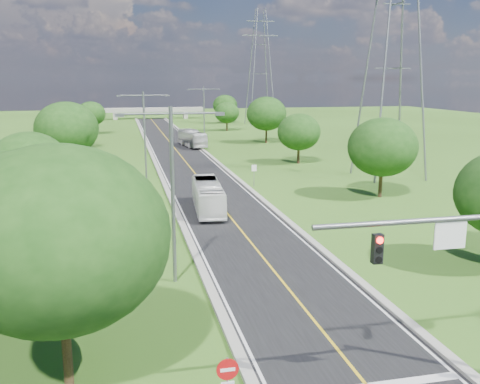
% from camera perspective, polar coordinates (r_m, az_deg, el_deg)
% --- Properties ---
extents(ground, '(260.00, 260.00, 0.00)m').
position_cam_1_polar(ground, '(78.51, -6.12, 3.56)').
color(ground, '#2E5217').
rests_on(ground, ground).
extents(road, '(8.00, 150.00, 0.06)m').
position_cam_1_polar(road, '(84.41, -6.59, 4.16)').
color(road, black).
rests_on(road, ground).
extents(curb_left, '(0.50, 150.00, 0.22)m').
position_cam_1_polar(curb_left, '(84.07, -9.48, 4.10)').
color(curb_left, gray).
rests_on(curb_left, ground).
extents(curb_right, '(0.50, 150.00, 0.22)m').
position_cam_1_polar(curb_right, '(84.94, -3.73, 4.32)').
color(curb_right, gray).
rests_on(curb_right, ground).
extents(signal_mast, '(8.54, 0.33, 7.20)m').
position_cam_1_polar(signal_mast, '(21.39, 23.70, -6.88)').
color(signal_mast, slate).
rests_on(signal_mast, ground).
extents(do_not_enter_left, '(0.76, 0.11, 2.50)m').
position_cam_1_polar(do_not_enter_left, '(18.67, -1.33, -19.25)').
color(do_not_enter_left, slate).
rests_on(do_not_enter_left, ground).
extents(speed_limit_sign, '(0.55, 0.09, 2.40)m').
position_cam_1_polar(speed_limit_sign, '(57.73, 1.51, 2.18)').
color(speed_limit_sign, slate).
rests_on(speed_limit_sign, ground).
extents(overpass, '(30.00, 3.00, 3.20)m').
position_cam_1_polar(overpass, '(157.68, -9.52, 8.57)').
color(overpass, gray).
rests_on(overpass, ground).
extents(streetlight_near_left, '(5.90, 0.25, 10.00)m').
position_cam_1_polar(streetlight_near_left, '(29.82, -7.22, 1.26)').
color(streetlight_near_left, slate).
rests_on(streetlight_near_left, ground).
extents(streetlight_mid_left, '(5.90, 0.25, 10.00)m').
position_cam_1_polar(streetlight_mid_left, '(62.48, -10.16, 6.77)').
color(streetlight_mid_left, slate).
rests_on(streetlight_mid_left, ground).
extents(streetlight_far_right, '(5.90, 0.25, 10.00)m').
position_cam_1_polar(streetlight_far_right, '(96.46, -3.86, 8.72)').
color(streetlight_far_right, slate).
rests_on(streetlight_far_right, ground).
extents(power_tower_near, '(9.00, 6.40, 28.00)m').
position_cam_1_polar(power_tower_near, '(64.94, 16.09, 13.81)').
color(power_tower_near, slate).
rests_on(power_tower_near, ground).
extents(power_tower_far, '(9.00, 6.40, 28.00)m').
position_cam_1_polar(power_tower_far, '(136.68, 2.17, 13.08)').
color(power_tower_far, slate).
rests_on(power_tower_far, ground).
extents(tree_la, '(7.14, 7.14, 8.30)m').
position_cam_1_polar(tree_la, '(26.47, -23.83, -2.56)').
color(tree_la, black).
rests_on(tree_la, ground).
extents(tree_lb, '(6.30, 6.30, 7.33)m').
position_cam_1_polar(tree_lb, '(46.27, -21.57, 2.71)').
color(tree_lb, black).
rests_on(tree_lb, ground).
extents(tree_lc, '(7.56, 7.56, 8.79)m').
position_cam_1_polar(tree_lc, '(67.73, -18.01, 6.45)').
color(tree_lc, black).
rests_on(tree_lc, ground).
extents(tree_ld, '(6.72, 6.72, 7.82)m').
position_cam_1_polar(tree_ld, '(91.79, -17.91, 7.38)').
color(tree_ld, black).
rests_on(tree_ld, ground).
extents(tree_le, '(5.88, 5.88, 6.84)m').
position_cam_1_polar(tree_le, '(115.55, -15.61, 8.05)').
color(tree_le, black).
rests_on(tree_le, ground).
extents(tree_lf, '(7.98, 7.98, 9.28)m').
position_cam_1_polar(tree_lf, '(20.11, -18.77, -4.74)').
color(tree_lf, black).
rests_on(tree_lf, ground).
extents(tree_rb, '(6.72, 6.72, 7.82)m').
position_cam_1_polar(tree_rb, '(53.64, 14.96, 4.65)').
color(tree_rb, black).
rests_on(tree_rb, ground).
extents(tree_rc, '(5.88, 5.88, 6.84)m').
position_cam_1_polar(tree_rc, '(73.47, 6.31, 6.38)').
color(tree_rc, black).
rests_on(tree_rc, ground).
extents(tree_rd, '(7.14, 7.14, 8.30)m').
position_cam_1_polar(tree_rd, '(96.85, 2.84, 8.34)').
color(tree_rd, black).
rests_on(tree_rd, ground).
extents(tree_re, '(5.46, 5.46, 6.35)m').
position_cam_1_polar(tree_re, '(119.68, -1.41, 8.45)').
color(tree_re, black).
rests_on(tree_re, ground).
extents(tree_rf, '(6.30, 6.30, 7.33)m').
position_cam_1_polar(tree_rf, '(139.92, -1.60, 9.22)').
color(tree_rf, black).
rests_on(tree_rf, ground).
extents(bus_outbound, '(3.87, 10.37, 2.82)m').
position_cam_1_polar(bus_outbound, '(91.56, -5.12, 5.71)').
color(bus_outbound, silver).
rests_on(bus_outbound, road).
extents(bus_inbound, '(2.95, 9.69, 2.66)m').
position_cam_1_polar(bus_inbound, '(46.85, -3.44, -0.41)').
color(bus_inbound, white).
rests_on(bus_inbound, road).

